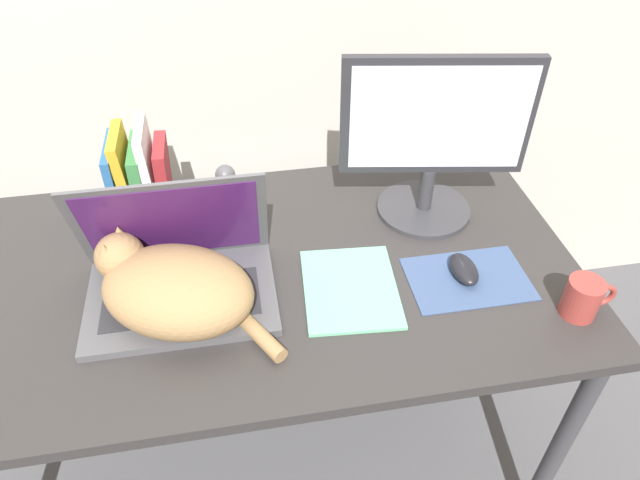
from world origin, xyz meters
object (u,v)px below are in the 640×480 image
notepad (351,288)px  webcam (226,175)px  book_row (140,175)px  cat (174,287)px  laptop (180,274)px  external_monitor (435,138)px  mug (584,298)px  computer_mouse (465,269)px

notepad → webcam: 0.48m
book_row → notepad: bearing=-39.5°
cat → webcam: bearing=73.9°
laptop → book_row: laptop is taller
external_monitor → webcam: external_monitor is taller
notepad → mug: (0.45, -0.15, 0.04)m
cat → computer_mouse: 0.63m
external_monitor → computer_mouse: 0.31m
mug → cat: bearing=170.2°
external_monitor → laptop: bearing=-162.8°
book_row → mug: (0.91, -0.52, -0.06)m
external_monitor → mug: size_ratio=3.85×
external_monitor → mug: external_monitor is taller
mug → laptop: bearing=166.0°
laptop → mug: (0.81, -0.20, -0.01)m
notepad → mug: bearing=-17.9°
external_monitor → webcam: size_ratio=5.58×
cat → book_row: bearing=102.6°
external_monitor → webcam: 0.54m
laptop → external_monitor: (0.60, 0.19, 0.16)m
book_row → external_monitor: bearing=-10.6°
book_row → webcam: 0.22m
cat → book_row: size_ratio=1.68×
laptop → notepad: size_ratio=1.49×
laptop → mug: laptop is taller
laptop → cat: size_ratio=1.01×
laptop → notepad: laptop is taller
computer_mouse → laptop: bearing=174.6°
webcam → notepad: bearing=-59.3°
cat → notepad: (0.37, 0.01, -0.07)m
computer_mouse → webcam: size_ratio=1.30×
notepad → webcam: (-0.25, 0.41, 0.04)m
laptop → external_monitor: 0.65m
webcam → mug: mug is taller
book_row → computer_mouse: bearing=-27.8°
external_monitor → notepad: 0.40m
computer_mouse → notepad: (-0.26, 0.00, -0.02)m
laptop → book_row: 0.33m
book_row → webcam: book_row is taller
laptop → mug: 0.84m
webcam → mug: size_ratio=0.69×
notepad → mug: size_ratio=2.36×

